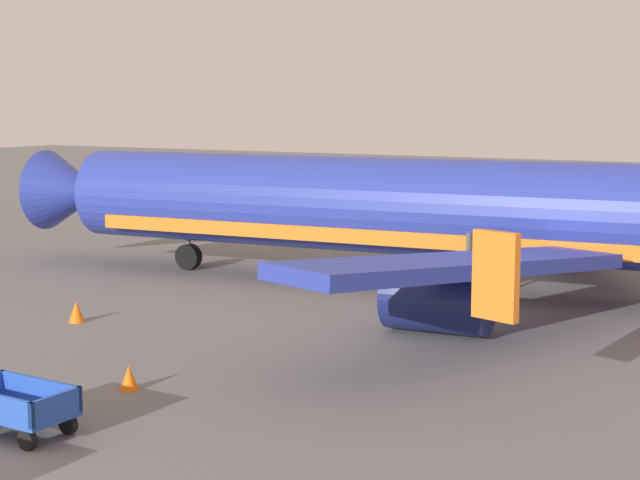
{
  "coord_description": "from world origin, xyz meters",
  "views": [
    {
      "loc": [
        15.66,
        -11.56,
        7.02
      ],
      "look_at": [
        0.48,
        14.24,
        2.8
      ],
      "focal_mm": 54.1,
      "sensor_mm": 36.0,
      "label": 1
    }
  ],
  "objects_px": {
    "baggage_cart_second_in_row": "(16,407)",
    "traffic_cone_near_plane": "(76,311)",
    "airplane": "(448,211)",
    "traffic_cone_mid_apron": "(129,378)"
  },
  "relations": [
    {
      "from": "airplane",
      "to": "baggage_cart_second_in_row",
      "type": "relative_size",
      "value": 10.56
    },
    {
      "from": "airplane",
      "to": "baggage_cart_second_in_row",
      "type": "height_order",
      "value": "airplane"
    },
    {
      "from": "airplane",
      "to": "traffic_cone_mid_apron",
      "type": "relative_size",
      "value": 60.18
    },
    {
      "from": "baggage_cart_second_in_row",
      "to": "traffic_cone_near_plane",
      "type": "distance_m",
      "value": 10.83
    },
    {
      "from": "baggage_cart_second_in_row",
      "to": "traffic_cone_mid_apron",
      "type": "relative_size",
      "value": 5.7
    },
    {
      "from": "baggage_cart_second_in_row",
      "to": "traffic_cone_mid_apron",
      "type": "distance_m",
      "value": 3.67
    },
    {
      "from": "traffic_cone_mid_apron",
      "to": "baggage_cart_second_in_row",
      "type": "bearing_deg",
      "value": -88.63
    },
    {
      "from": "baggage_cart_second_in_row",
      "to": "traffic_cone_mid_apron",
      "type": "xyz_separation_m",
      "value": [
        -0.09,
        3.65,
        -0.29
      ]
    },
    {
      "from": "traffic_cone_mid_apron",
      "to": "traffic_cone_near_plane",
      "type": "bearing_deg",
      "value": 143.41
    },
    {
      "from": "traffic_cone_near_plane",
      "to": "traffic_cone_mid_apron",
      "type": "height_order",
      "value": "traffic_cone_near_plane"
    }
  ]
}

